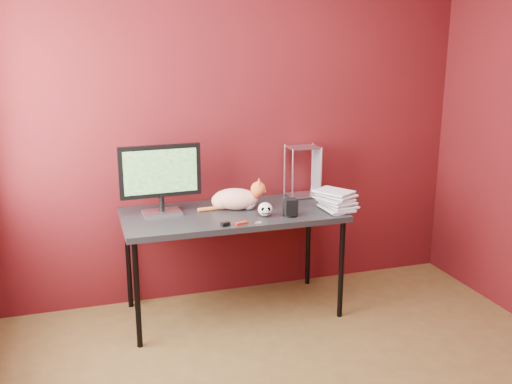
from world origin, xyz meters
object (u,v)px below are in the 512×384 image
object	(u,v)px
cat	(236,199)
speaker	(290,208)
desk	(232,219)
book_stack	(329,103)
skull_mug	(265,209)
monitor	(160,176)

from	to	relation	value
cat	speaker	size ratio (longest dim) A/B	3.96
desk	book_stack	world-z (taller)	book_stack
cat	skull_mug	xyz separation A→B (m)	(0.14, -0.22, -0.03)
monitor	speaker	distance (m)	0.90
cat	skull_mug	bearing A→B (deg)	-36.86
monitor	skull_mug	xyz separation A→B (m)	(0.66, -0.26, -0.22)
cat	book_stack	bearing A→B (deg)	-1.46
cat	skull_mug	world-z (taller)	cat
monitor	cat	world-z (taller)	monitor
monitor	speaker	world-z (taller)	monitor
cat	speaker	distance (m)	0.41
skull_mug	monitor	bearing A→B (deg)	170.68
skull_mug	desk	bearing A→B (deg)	151.17
desk	monitor	distance (m)	0.58
desk	speaker	size ratio (longest dim) A/B	12.69
speaker	skull_mug	bearing A→B (deg)	165.62
monitor	book_stack	bearing A→B (deg)	-16.70
monitor	cat	bearing A→B (deg)	-7.44
monitor	cat	distance (m)	0.55
desk	monitor	bearing A→B (deg)	168.17
skull_mug	book_stack	xyz separation A→B (m)	(0.44, -0.01, 0.70)
monitor	book_stack	size ratio (longest dim) A/B	0.37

